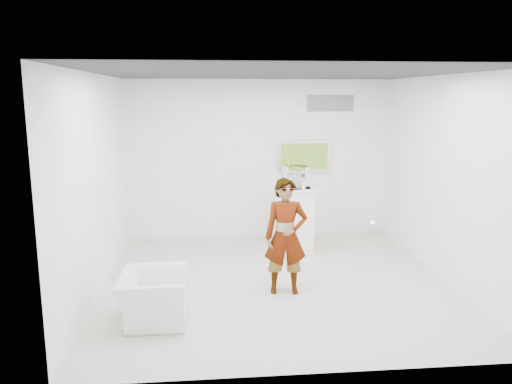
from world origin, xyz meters
The scene contains 10 objects.
room centered at (0.00, 0.00, 1.50)m, with size 5.01×5.01×3.00m.
tv centered at (0.85, 2.45, 1.55)m, with size 1.00×0.08×0.60m, color silver.
logo_decal centered at (1.35, 2.49, 2.55)m, with size 0.90×0.02×0.30m, color slate.
person centered at (0.07, -0.40, 0.80)m, with size 0.59×0.39×1.61m, color white.
armchair centered at (-1.66, -1.12, 0.29)m, with size 0.91×0.79×0.59m, color white.
pedestal centered at (0.52, 1.40, 0.57)m, with size 0.55×0.55×1.14m, color white.
floor_uplight centered at (2.23, 2.35, 0.13)m, with size 0.16×0.16×0.25m, color white.
vitrine centered at (0.52, 1.40, 1.33)m, with size 0.38×0.38×0.38m, color white.
console centered at (0.52, 1.40, 1.26)m, with size 0.06×0.18×0.24m, color white.
wii_remote centered at (0.33, -0.27, 1.45)m, with size 0.04×0.14×0.04m, color white.
Camera 1 is at (-0.97, -6.92, 2.71)m, focal length 35.00 mm.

